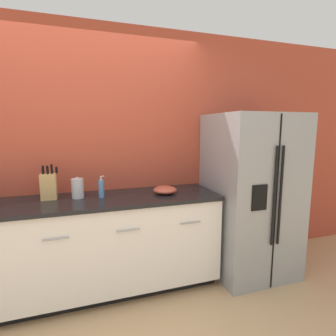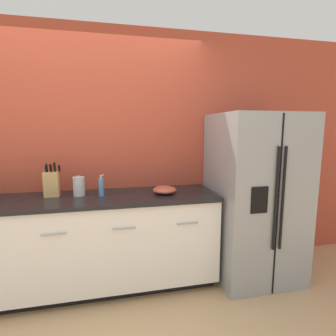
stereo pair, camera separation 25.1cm
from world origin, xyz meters
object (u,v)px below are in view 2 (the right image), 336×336
at_px(refrigerator, 254,197).
at_px(mixing_bowl, 165,190).
at_px(knife_block, 52,183).
at_px(steel_canister, 79,186).
at_px(soap_dispenser, 101,187).

relative_size(refrigerator, mixing_bowl, 7.39).
bearing_deg(mixing_bowl, refrigerator, -3.59).
xyz_separation_m(knife_block, mixing_bowl, (1.06, -0.13, -0.09)).
distance_m(steel_canister, mixing_bowl, 0.83).
distance_m(soap_dispenser, steel_canister, 0.22).
distance_m(knife_block, soap_dispenser, 0.47).
height_order(refrigerator, soap_dispenser, refrigerator).
xyz_separation_m(refrigerator, soap_dispenser, (-1.56, 0.10, 0.16)).
relative_size(refrigerator, knife_block, 5.33).
xyz_separation_m(refrigerator, steel_canister, (-1.77, 0.16, 0.16)).
height_order(soap_dispenser, steel_canister, soap_dispenser).
relative_size(soap_dispenser, mixing_bowl, 0.88).
bearing_deg(refrigerator, soap_dispenser, 176.36).
bearing_deg(steel_canister, mixing_bowl, -6.86).
xyz_separation_m(refrigerator, knife_block, (-2.01, 0.18, 0.20)).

